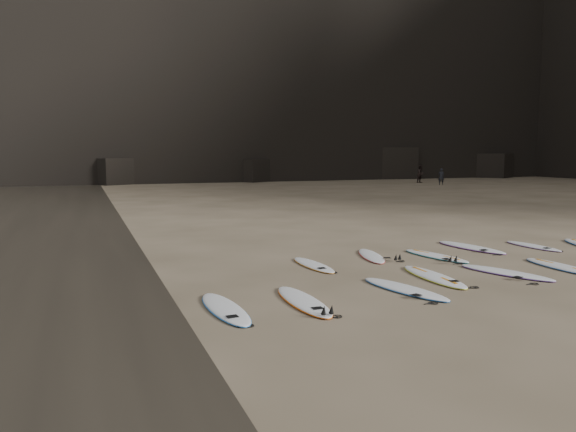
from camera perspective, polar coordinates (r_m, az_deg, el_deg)
name	(u,v)px	position (r m, az deg, el deg)	size (l,w,h in m)	color
ground	(459,278)	(14.69, 16.95, -6.03)	(240.00, 240.00, 0.00)	#897559
surfboard_0	(303,301)	(11.80, 1.56, -8.59)	(0.63, 2.62, 0.09)	white
surfboard_1	(405,289)	(13.08, 11.76, -7.23)	(0.62, 2.59, 0.09)	white
surfboard_2	(434,276)	(14.49, 14.58, -5.94)	(0.65, 2.69, 0.10)	white
surfboard_3	(506,272)	(15.54, 21.26, -5.34)	(0.62, 2.58, 0.09)	white
surfboard_4	(563,267)	(16.88, 26.12, -4.65)	(0.63, 2.62, 0.09)	white
surfboard_5	(313,265)	(15.48, 2.60, -4.96)	(0.55, 2.30, 0.08)	white
surfboard_6	(371,256)	(16.97, 8.45, -4.00)	(0.56, 2.34, 0.08)	white
surfboard_7	(436,256)	(17.34, 14.79, -3.91)	(0.60, 2.48, 0.09)	white
surfboard_8	(471,247)	(19.18, 18.07, -3.01)	(0.67, 2.77, 0.10)	white
surfboard_9	(533,246)	(20.19, 23.64, -2.79)	(0.54, 2.24, 0.08)	white
surfboard_11	(225,308)	(11.34, -6.41, -9.28)	(0.62, 2.56, 0.09)	white
person_a	(441,177)	(54.77, 15.29, 3.88)	(0.57, 0.37, 1.56)	black
person_b	(421,174)	(58.08, 13.34, 4.19)	(0.87, 0.68, 1.79)	black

